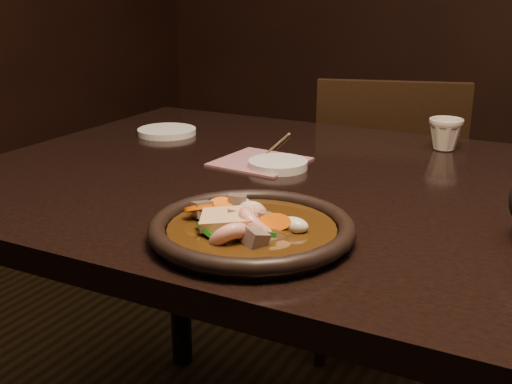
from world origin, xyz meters
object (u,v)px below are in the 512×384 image
at_px(table, 400,237).
at_px(chair, 384,211).
at_px(plate, 252,230).
at_px(tea_cup, 445,133).

xyz_separation_m(table, chair, (-0.22, 0.68, -0.21)).
distance_m(chair, plate, 1.02).
bearing_deg(table, tea_cup, 90.87).
bearing_deg(plate, table, 65.48).
height_order(chair, tea_cup, chair).
relative_size(chair, tea_cup, 11.96).
xyz_separation_m(table, tea_cup, (-0.00, 0.33, 0.11)).
distance_m(table, plate, 0.33).
relative_size(plate, tea_cup, 4.00).
bearing_deg(plate, chair, 95.28).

